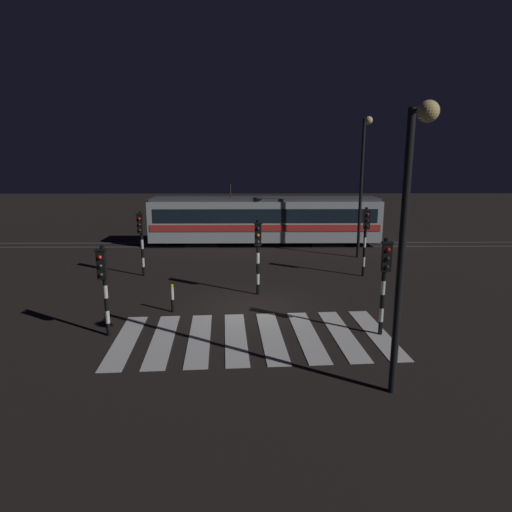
{
  "coord_description": "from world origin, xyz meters",
  "views": [
    {
      "loc": [
        -0.08,
        -16.43,
        5.7
      ],
      "look_at": [
        0.15,
        3.04,
        1.4
      ],
      "focal_mm": 30.5,
      "sensor_mm": 36.0,
      "label": 1
    }
  ],
  "objects_px": {
    "traffic_light_corner_near_left": "(103,278)",
    "traffic_light_corner_far_left": "(141,234)",
    "tram": "(265,220)",
    "street_lamp_trackside_right": "(363,172)",
    "traffic_light_corner_far_right": "(366,232)",
    "street_lamp_near_kerb": "(408,220)",
    "bollard_island_edge": "(172,298)",
    "traffic_light_median_centre": "(258,246)",
    "traffic_light_corner_near_right": "(385,273)"
  },
  "relations": [
    {
      "from": "traffic_light_corner_near_left",
      "to": "traffic_light_corner_near_right",
      "type": "relative_size",
      "value": 0.93
    },
    {
      "from": "street_lamp_trackside_right",
      "to": "tram",
      "type": "distance_m",
      "value": 7.63
    },
    {
      "from": "traffic_light_median_centre",
      "to": "traffic_light_corner_near_right",
      "type": "xyz_separation_m",
      "value": [
        4.02,
        -4.5,
        0.02
      ]
    },
    {
      "from": "traffic_light_corner_far_left",
      "to": "traffic_light_corner_far_right",
      "type": "bearing_deg",
      "value": -0.97
    },
    {
      "from": "street_lamp_near_kerb",
      "to": "bollard_island_edge",
      "type": "bearing_deg",
      "value": 136.39
    },
    {
      "from": "traffic_light_corner_far_left",
      "to": "street_lamp_near_kerb",
      "type": "height_order",
      "value": "street_lamp_near_kerb"
    },
    {
      "from": "traffic_light_corner_far_right",
      "to": "street_lamp_trackside_right",
      "type": "bearing_deg",
      "value": 79.6
    },
    {
      "from": "traffic_light_corner_far_left",
      "to": "bollard_island_edge",
      "type": "bearing_deg",
      "value": -65.51
    },
    {
      "from": "traffic_light_corner_near_right",
      "to": "traffic_light_corner_near_left",
      "type": "bearing_deg",
      "value": 179.81
    },
    {
      "from": "traffic_light_corner_near_left",
      "to": "street_lamp_near_kerb",
      "type": "bearing_deg",
      "value": -25.01
    },
    {
      "from": "street_lamp_near_kerb",
      "to": "bollard_island_edge",
      "type": "xyz_separation_m",
      "value": [
        -6.54,
        6.23,
        -3.83
      ]
    },
    {
      "from": "bollard_island_edge",
      "to": "traffic_light_corner_near_right",
      "type": "bearing_deg",
      "value": -18.17
    },
    {
      "from": "traffic_light_median_centre",
      "to": "traffic_light_corner_near_right",
      "type": "height_order",
      "value": "traffic_light_corner_near_right"
    },
    {
      "from": "traffic_light_corner_far_right",
      "to": "street_lamp_trackside_right",
      "type": "distance_m",
      "value": 5.04
    },
    {
      "from": "traffic_light_corner_far_left",
      "to": "traffic_light_corner_far_right",
      "type": "height_order",
      "value": "traffic_light_corner_far_right"
    },
    {
      "from": "traffic_light_corner_near_left",
      "to": "tram",
      "type": "relative_size",
      "value": 0.2
    },
    {
      "from": "traffic_light_median_centre",
      "to": "street_lamp_trackside_right",
      "type": "xyz_separation_m",
      "value": [
        6.11,
        7.18,
        2.87
      ]
    },
    {
      "from": "traffic_light_corner_far_right",
      "to": "traffic_light_corner_far_left",
      "type": "bearing_deg",
      "value": 179.03
    },
    {
      "from": "traffic_light_corner_far_left",
      "to": "bollard_island_edge",
      "type": "height_order",
      "value": "traffic_light_corner_far_left"
    },
    {
      "from": "traffic_light_median_centre",
      "to": "traffic_light_corner_far_right",
      "type": "relative_size",
      "value": 0.94
    },
    {
      "from": "traffic_light_corner_near_right",
      "to": "traffic_light_corner_far_right",
      "type": "height_order",
      "value": "traffic_light_corner_far_right"
    },
    {
      "from": "traffic_light_median_centre",
      "to": "street_lamp_trackside_right",
      "type": "height_order",
      "value": "street_lamp_trackside_right"
    },
    {
      "from": "traffic_light_corner_near_left",
      "to": "street_lamp_trackside_right",
      "type": "bearing_deg",
      "value": 46.28
    },
    {
      "from": "street_lamp_near_kerb",
      "to": "tram",
      "type": "relative_size",
      "value": 0.44
    },
    {
      "from": "traffic_light_corner_far_left",
      "to": "tram",
      "type": "xyz_separation_m",
      "value": [
        6.36,
        8.2,
        -0.39
      ]
    },
    {
      "from": "street_lamp_near_kerb",
      "to": "tram",
      "type": "bearing_deg",
      "value": 97.49
    },
    {
      "from": "traffic_light_corner_near_left",
      "to": "traffic_light_corner_far_left",
      "type": "relative_size",
      "value": 0.94
    },
    {
      "from": "traffic_light_corner_near_right",
      "to": "traffic_light_corner_far_right",
      "type": "bearing_deg",
      "value": 80.0
    },
    {
      "from": "traffic_light_corner_near_right",
      "to": "street_lamp_near_kerb",
      "type": "distance_m",
      "value": 4.5
    },
    {
      "from": "traffic_light_corner_near_left",
      "to": "street_lamp_trackside_right",
      "type": "xyz_separation_m",
      "value": [
        11.14,
        11.65,
        3.01
      ]
    },
    {
      "from": "street_lamp_near_kerb",
      "to": "traffic_light_corner_far_right",
      "type": "bearing_deg",
      "value": 79.51
    },
    {
      "from": "street_lamp_trackside_right",
      "to": "traffic_light_corner_near_left",
      "type": "bearing_deg",
      "value": -133.72
    },
    {
      "from": "traffic_light_corner_far_right",
      "to": "tram",
      "type": "xyz_separation_m",
      "value": [
        -4.69,
        8.39,
        -0.53
      ]
    },
    {
      "from": "traffic_light_corner_far_left",
      "to": "traffic_light_corner_near_left",
      "type": "bearing_deg",
      "value": -84.94
    },
    {
      "from": "traffic_light_corner_far_left",
      "to": "traffic_light_corner_near_right",
      "type": "relative_size",
      "value": 0.99
    },
    {
      "from": "traffic_light_corner_far_left",
      "to": "street_lamp_trackside_right",
      "type": "height_order",
      "value": "street_lamp_trackside_right"
    },
    {
      "from": "traffic_light_corner_far_left",
      "to": "traffic_light_corner_far_right",
      "type": "distance_m",
      "value": 11.06
    },
    {
      "from": "traffic_light_corner_far_right",
      "to": "tram",
      "type": "distance_m",
      "value": 9.62
    },
    {
      "from": "traffic_light_corner_near_right",
      "to": "traffic_light_corner_far_right",
      "type": "xyz_separation_m",
      "value": [
        1.32,
        7.51,
        0.12
      ]
    },
    {
      "from": "traffic_light_median_centre",
      "to": "traffic_light_corner_near_left",
      "type": "distance_m",
      "value": 6.73
    },
    {
      "from": "traffic_light_corner_near_left",
      "to": "traffic_light_corner_far_right",
      "type": "height_order",
      "value": "traffic_light_corner_far_right"
    },
    {
      "from": "traffic_light_corner_far_left",
      "to": "street_lamp_trackside_right",
      "type": "relative_size",
      "value": 0.4
    },
    {
      "from": "street_lamp_trackside_right",
      "to": "bollard_island_edge",
      "type": "height_order",
      "value": "street_lamp_trackside_right"
    },
    {
      "from": "traffic_light_corner_far_right",
      "to": "street_lamp_trackside_right",
      "type": "height_order",
      "value": "street_lamp_trackside_right"
    },
    {
      "from": "traffic_light_corner_near_left",
      "to": "street_lamp_trackside_right",
      "type": "height_order",
      "value": "street_lamp_trackside_right"
    },
    {
      "from": "traffic_light_corner_near_left",
      "to": "street_lamp_near_kerb",
      "type": "distance_m",
      "value": 9.43
    },
    {
      "from": "traffic_light_corner_far_left",
      "to": "street_lamp_trackside_right",
      "type": "xyz_separation_m",
      "value": [
        11.82,
        3.98,
        2.87
      ]
    },
    {
      "from": "traffic_light_median_centre",
      "to": "bollard_island_edge",
      "type": "xyz_separation_m",
      "value": [
        -3.3,
        -2.1,
        -1.59
      ]
    },
    {
      "from": "traffic_light_corner_near_left",
      "to": "bollard_island_edge",
      "type": "xyz_separation_m",
      "value": [
        1.73,
        2.37,
        -1.45
      ]
    },
    {
      "from": "traffic_light_median_centre",
      "to": "street_lamp_near_kerb",
      "type": "relative_size",
      "value": 0.47
    }
  ]
}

